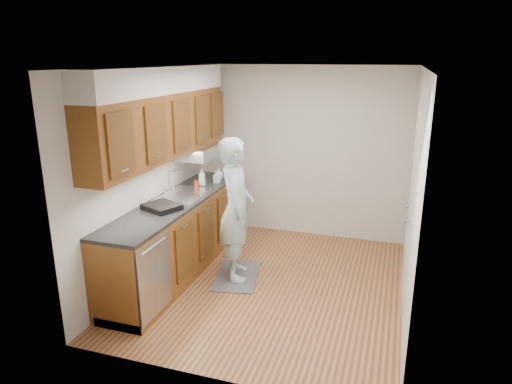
% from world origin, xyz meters
% --- Properties ---
extents(floor, '(3.50, 3.50, 0.00)m').
position_xyz_m(floor, '(0.00, 0.00, 0.00)').
color(floor, '#9F663C').
rests_on(floor, ground).
extents(ceiling, '(3.50, 3.50, 0.00)m').
position_xyz_m(ceiling, '(0.00, 0.00, 2.50)').
color(ceiling, white).
rests_on(ceiling, wall_left).
extents(wall_left, '(0.02, 3.50, 2.50)m').
position_xyz_m(wall_left, '(-1.50, 0.00, 1.25)').
color(wall_left, beige).
rests_on(wall_left, floor).
extents(wall_right, '(0.02, 3.50, 2.50)m').
position_xyz_m(wall_right, '(1.50, 0.00, 1.25)').
color(wall_right, beige).
rests_on(wall_right, floor).
extents(wall_back, '(3.00, 0.02, 2.50)m').
position_xyz_m(wall_back, '(0.00, 1.75, 1.25)').
color(wall_back, beige).
rests_on(wall_back, floor).
extents(counter, '(0.64, 2.80, 1.30)m').
position_xyz_m(counter, '(-1.20, -0.00, 0.49)').
color(counter, brown).
rests_on(counter, floor).
extents(upper_cabinets, '(0.47, 2.80, 1.21)m').
position_xyz_m(upper_cabinets, '(-1.33, 0.05, 1.95)').
color(upper_cabinets, brown).
rests_on(upper_cabinets, wall_left).
extents(closet_door, '(0.02, 1.22, 2.05)m').
position_xyz_m(closet_door, '(1.49, 0.30, 1.02)').
color(closet_door, silver).
rests_on(closet_door, wall_right).
extents(floor_mat, '(0.65, 0.93, 0.02)m').
position_xyz_m(floor_mat, '(-0.45, 0.06, 0.01)').
color(floor_mat, '#575659').
rests_on(floor_mat, floor).
extents(person, '(0.67, 0.81, 1.95)m').
position_xyz_m(person, '(-0.45, 0.06, 0.99)').
color(person, '#A8C8CD').
rests_on(person, floor_mat).
extents(soap_bottle_a, '(0.11, 0.11, 0.25)m').
position_xyz_m(soap_bottle_a, '(-1.16, 0.66, 1.07)').
color(soap_bottle_a, silver).
rests_on(soap_bottle_a, counter).
extents(soap_bottle_b, '(0.09, 0.10, 0.17)m').
position_xyz_m(soap_bottle_b, '(-1.04, 0.88, 1.02)').
color(soap_bottle_b, silver).
rests_on(soap_bottle_b, counter).
extents(soap_bottle_c, '(0.18, 0.18, 0.17)m').
position_xyz_m(soap_bottle_c, '(-1.07, 1.03, 1.03)').
color(soap_bottle_c, silver).
rests_on(soap_bottle_c, counter).
extents(soda_can, '(0.07, 0.07, 0.12)m').
position_xyz_m(soda_can, '(-1.16, 0.49, 1.00)').
color(soda_can, '#AE371D').
rests_on(soda_can, counter).
extents(dish_rack, '(0.48, 0.45, 0.06)m').
position_xyz_m(dish_rack, '(-1.19, -0.38, 0.97)').
color(dish_rack, black).
rests_on(dish_rack, counter).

